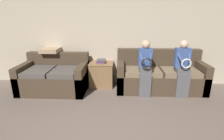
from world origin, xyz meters
The scene contains 8 objects.
wall_back centered at (0.00, 3.13, 1.27)m, with size 7.86×0.06×2.55m.
couch_main centered at (1.16, 2.70, 0.34)m, with size 2.10×0.86×0.96m.
couch_side centered at (-1.41, 2.53, 0.32)m, with size 1.57×0.99×0.88m.
child_left_seated centered at (0.75, 2.34, 0.70)m, with size 0.31×0.38×1.26m.
child_right_seated centered at (1.58, 2.34, 0.69)m, with size 0.34×0.38×1.26m.
side_shelf centered at (-0.29, 2.83, 0.32)m, with size 0.60×0.52×0.62m.
book_stack centered at (-0.30, 2.82, 0.67)m, with size 0.22×0.24×0.09m.
throw_pillow centered at (-1.60, 2.88, 0.93)m, with size 0.45×0.45×0.10m.
Camera 1 is at (0.18, -1.44, 1.79)m, focal length 28.00 mm.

